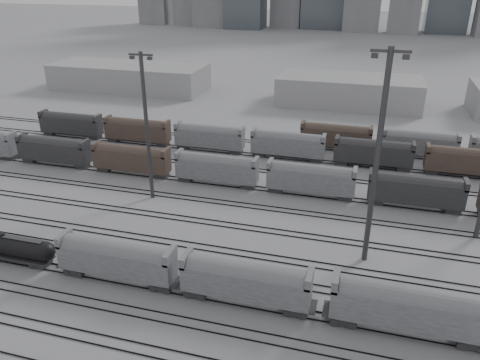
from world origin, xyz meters
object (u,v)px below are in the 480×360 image
(tank_car_b, at_px, (3,245))
(hopper_car_a, at_px, (117,258))
(hopper_car_c, at_px, (409,306))
(light_mast_c, at_px, (377,157))
(hopper_car_b, at_px, (246,280))

(tank_car_b, height_order, hopper_car_a, hopper_car_a)
(hopper_car_a, xyz_separation_m, hopper_car_c, (34.24, 0.00, 0.24))
(hopper_car_a, bearing_deg, light_mast_c, 24.22)
(tank_car_b, bearing_deg, hopper_car_b, 0.00)
(hopper_car_a, xyz_separation_m, hopper_car_b, (16.48, 0.00, 0.00))
(hopper_car_a, distance_m, hopper_car_c, 34.24)
(hopper_car_c, bearing_deg, hopper_car_b, 180.00)
(tank_car_b, height_order, light_mast_c, light_mast_c)
(hopper_car_c, distance_m, light_mast_c, 18.04)
(hopper_car_c, bearing_deg, light_mast_c, 109.71)
(hopper_car_a, height_order, hopper_car_c, hopper_car_c)
(hopper_car_a, relative_size, hopper_car_b, 1.00)
(hopper_car_b, relative_size, hopper_car_c, 0.93)
(hopper_car_a, bearing_deg, hopper_car_c, 0.00)
(light_mast_c, bearing_deg, hopper_car_c, -70.29)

